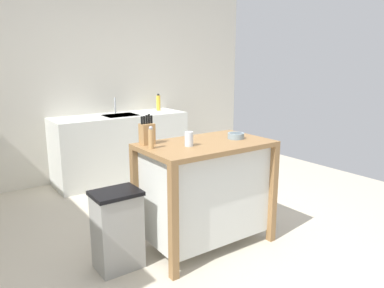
{
  "coord_description": "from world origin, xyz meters",
  "views": [
    {
      "loc": [
        -1.75,
        -2.43,
        1.59
      ],
      "look_at": [
        0.09,
        0.16,
        0.87
      ],
      "focal_mm": 34.55,
      "sensor_mm": 36.0,
      "label": 1
    }
  ],
  "objects_px": {
    "bowl_stoneware_deep": "(236,136)",
    "kitchen_island": "(205,188)",
    "drinking_cup": "(189,139)",
    "bottle_dish_soap": "(158,103)",
    "knife_block": "(147,133)",
    "trash_bin": "(117,230)",
    "pepper_grinder": "(151,138)",
    "sink_faucet": "(115,106)"
  },
  "relations": [
    {
      "from": "kitchen_island",
      "to": "pepper_grinder",
      "type": "relative_size",
      "value": 6.18
    },
    {
      "from": "bowl_stoneware_deep",
      "to": "drinking_cup",
      "type": "relative_size",
      "value": 1.22
    },
    {
      "from": "pepper_grinder",
      "to": "bottle_dish_soap",
      "type": "bearing_deg",
      "value": 58.46
    },
    {
      "from": "trash_bin",
      "to": "sink_faucet",
      "type": "bearing_deg",
      "value": 65.83
    },
    {
      "from": "knife_block",
      "to": "trash_bin",
      "type": "xyz_separation_m",
      "value": [
        -0.36,
        -0.15,
        -0.7
      ]
    },
    {
      "from": "bowl_stoneware_deep",
      "to": "pepper_grinder",
      "type": "bearing_deg",
      "value": 172.67
    },
    {
      "from": "bowl_stoneware_deep",
      "to": "trash_bin",
      "type": "distance_m",
      "value": 1.27
    },
    {
      "from": "pepper_grinder",
      "to": "sink_faucet",
      "type": "distance_m",
      "value": 2.32
    },
    {
      "from": "bowl_stoneware_deep",
      "to": "sink_faucet",
      "type": "distance_m",
      "value": 2.32
    },
    {
      "from": "pepper_grinder",
      "to": "trash_bin",
      "type": "bearing_deg",
      "value": 178.14
    },
    {
      "from": "kitchen_island",
      "to": "bowl_stoneware_deep",
      "type": "bearing_deg",
      "value": -5.07
    },
    {
      "from": "knife_block",
      "to": "sink_faucet",
      "type": "height_order",
      "value": "knife_block"
    },
    {
      "from": "knife_block",
      "to": "bottle_dish_soap",
      "type": "height_order",
      "value": "knife_block"
    },
    {
      "from": "bottle_dish_soap",
      "to": "knife_block",
      "type": "bearing_deg",
      "value": -122.47
    },
    {
      "from": "pepper_grinder",
      "to": "trash_bin",
      "type": "relative_size",
      "value": 0.28
    },
    {
      "from": "drinking_cup",
      "to": "trash_bin",
      "type": "xyz_separation_m",
      "value": [
        -0.6,
        0.11,
        -0.66
      ]
    },
    {
      "from": "knife_block",
      "to": "trash_bin",
      "type": "bearing_deg",
      "value": -157.96
    },
    {
      "from": "drinking_cup",
      "to": "bottle_dish_soap",
      "type": "relative_size",
      "value": 0.49
    },
    {
      "from": "knife_block",
      "to": "pepper_grinder",
      "type": "distance_m",
      "value": 0.16
    },
    {
      "from": "knife_block",
      "to": "drinking_cup",
      "type": "distance_m",
      "value": 0.35
    },
    {
      "from": "kitchen_island",
      "to": "bowl_stoneware_deep",
      "type": "distance_m",
      "value": 0.54
    },
    {
      "from": "bowl_stoneware_deep",
      "to": "kitchen_island",
      "type": "bearing_deg",
      "value": 174.93
    },
    {
      "from": "drinking_cup",
      "to": "pepper_grinder",
      "type": "bearing_deg",
      "value": 160.55
    },
    {
      "from": "knife_block",
      "to": "pepper_grinder",
      "type": "height_order",
      "value": "knife_block"
    },
    {
      "from": "kitchen_island",
      "to": "bottle_dish_soap",
      "type": "height_order",
      "value": "bottle_dish_soap"
    },
    {
      "from": "kitchen_island",
      "to": "bowl_stoneware_deep",
      "type": "xyz_separation_m",
      "value": [
        0.31,
        -0.03,
        0.43
      ]
    },
    {
      "from": "bowl_stoneware_deep",
      "to": "sink_faucet",
      "type": "xyz_separation_m",
      "value": [
        -0.11,
        2.32,
        0.05
      ]
    },
    {
      "from": "drinking_cup",
      "to": "trash_bin",
      "type": "height_order",
      "value": "drinking_cup"
    },
    {
      "from": "drinking_cup",
      "to": "knife_block",
      "type": "bearing_deg",
      "value": 132.76
    },
    {
      "from": "sink_faucet",
      "to": "drinking_cup",
      "type": "bearing_deg",
      "value": -99.59
    },
    {
      "from": "knife_block",
      "to": "trash_bin",
      "type": "relative_size",
      "value": 0.39
    },
    {
      "from": "kitchen_island",
      "to": "trash_bin",
      "type": "xyz_separation_m",
      "value": [
        -0.79,
        0.08,
        -0.2
      ]
    },
    {
      "from": "pepper_grinder",
      "to": "knife_block",
      "type": "bearing_deg",
      "value": 72.15
    },
    {
      "from": "kitchen_island",
      "to": "drinking_cup",
      "type": "xyz_separation_m",
      "value": [
        -0.19,
        -0.03,
        0.47
      ]
    },
    {
      "from": "drinking_cup",
      "to": "sink_faucet",
      "type": "relative_size",
      "value": 0.54
    },
    {
      "from": "bowl_stoneware_deep",
      "to": "sink_faucet",
      "type": "height_order",
      "value": "sink_faucet"
    },
    {
      "from": "sink_faucet",
      "to": "bottle_dish_soap",
      "type": "height_order",
      "value": "bottle_dish_soap"
    },
    {
      "from": "sink_faucet",
      "to": "bottle_dish_soap",
      "type": "bearing_deg",
      "value": -4.52
    },
    {
      "from": "drinking_cup",
      "to": "bottle_dish_soap",
      "type": "distance_m",
      "value": 2.49
    },
    {
      "from": "sink_faucet",
      "to": "bottle_dish_soap",
      "type": "distance_m",
      "value": 0.65
    },
    {
      "from": "kitchen_island",
      "to": "drinking_cup",
      "type": "relative_size",
      "value": 9.3
    },
    {
      "from": "sink_faucet",
      "to": "kitchen_island",
      "type": "bearing_deg",
      "value": -95.0
    }
  ]
}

